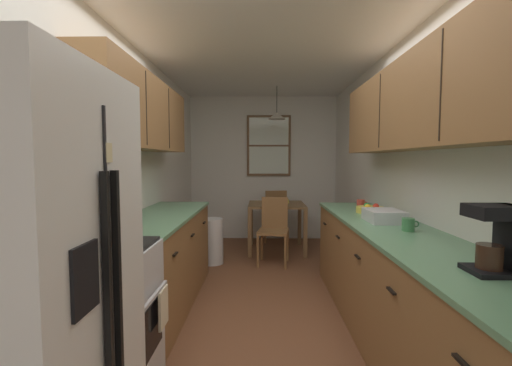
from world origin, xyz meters
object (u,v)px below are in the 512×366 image
Objects in this scene: dish_rack at (384,216)px; table_serving_bowl at (283,201)px; coffee_maker at (501,238)px; mug_by_coffeemaker at (408,224)px; storage_canister at (125,220)px; stove_range at (95,324)px; dining_table at (276,211)px; trash_bin at (213,241)px; refrigerator at (11,310)px; dining_chair_far at (275,213)px; mug_spare at (361,204)px; dining_chair_near at (274,227)px; microwave_over_range at (68,116)px; fruit_bowl at (370,209)px.

table_serving_bowl is (-0.70, 2.43, -0.18)m from dish_rack.
coffee_maker reaches higher than mug_by_coffeemaker.
dish_rack is (2.01, 0.47, -0.04)m from storage_canister.
storage_canister is (-0.01, 0.48, 0.52)m from stove_range.
coffee_maker is 0.93× the size of dish_rack.
storage_canister is (-1.20, -2.85, 0.37)m from dining_table.
mug_by_coffeemaker is (1.75, -2.09, 0.64)m from trash_bin.
storage_canister is 0.54× the size of dish_rack.
coffee_maker is 1.31m from dish_rack.
storage_canister is at bearing 92.88° from refrigerator.
dining_chair_far is at bearing 104.98° from dish_rack.
mug_spare is at bearing -63.97° from dining_table.
dining_chair_near is at bearing -104.01° from table_serving_bowl.
microwave_over_range reaches higher than fruit_bowl.
stove_range is 1.77× the size of trash_bin.
microwave_over_range is at bearing 170.84° from coffee_maker.
microwave_over_range is 3.33× the size of storage_canister.
microwave_over_range is at bearing 179.97° from stove_range.
dining_chair_far is 3.37× the size of fruit_bowl.
dining_chair_near is at bearing 116.13° from dish_rack.
mug_by_coffeemaker is (2.16, 0.58, -0.72)m from microwave_over_range.
mug_spare is at bearing -70.39° from dining_chair_far.
storage_canister is 1.48× the size of mug_by_coffeemaker.
dining_chair_near is 3.25m from coffee_maker.
refrigerator reaches higher than mug_by_coffeemaker.
dining_chair_near is at bearing 62.92° from storage_canister.
dining_chair_far is at bearing 54.63° from trash_bin.
trash_bin is (0.29, 2.67, -0.16)m from stove_range.
coffee_maker is 2.02m from mug_spare.
mug_spare reaches higher than fruit_bowl.
trash_bin is 2.80m from mug_by_coffeemaker.
stove_range is at bearing -0.03° from microwave_over_range.
storage_canister reaches higher than dish_rack.
mug_spare is (0.81, -1.67, 0.33)m from dining_table.
mug_spare is at bearing -30.35° from trash_bin.
stove_range is 1.27× the size of dining_table.
coffee_maker reaches higher than dining_table.
coffee_maker is at bearing -73.27° from dining_chair_near.
dining_chair_far is 7.60× the size of mug_spare.
dining_chair_far is at bearing 71.59° from microwave_over_range.
dining_table is 4.49× the size of table_serving_bowl.
dining_chair_far is (1.31, 3.95, -1.17)m from microwave_over_range.
table_serving_bowl is (0.10, 0.06, 0.15)m from dining_table.
fruit_bowl is at bearing 90.33° from mug_by_coffeemaker.
microwave_over_range reaches higher than coffee_maker.
mug_spare is 1.87m from table_serving_bowl.
coffee_maker is 1.79m from fruit_bowl.
dining_table is at bearing 68.50° from microwave_over_range.
microwave_over_range is 5.21× the size of mug_spare.
refrigerator is 4.80m from dining_chair_far.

